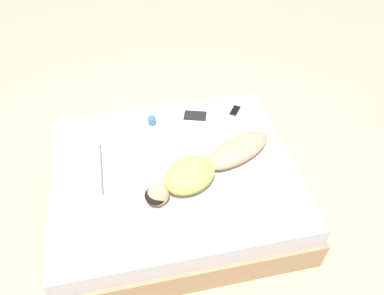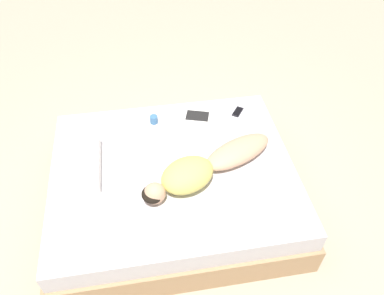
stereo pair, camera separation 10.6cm
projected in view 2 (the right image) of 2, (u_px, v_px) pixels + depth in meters
name	position (u px, v px, depth m)	size (l,w,h in m)	color
ground_plane	(175.00, 202.00, 3.59)	(12.00, 12.00, 0.00)	#B7A88E
bed	(174.00, 186.00, 3.42)	(1.78, 2.14, 0.50)	tan
person	(204.00, 167.00, 3.11)	(0.74, 1.25, 0.22)	tan
open_magazine	(196.00, 123.00, 3.63)	(0.53, 0.44, 0.01)	white
coffee_mug	(154.00, 119.00, 3.62)	(0.11, 0.07, 0.08)	teal
cell_phone	(238.00, 112.00, 3.75)	(0.17, 0.15, 0.01)	black
pillow	(77.00, 166.00, 3.17)	(0.58, 0.39, 0.12)	white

